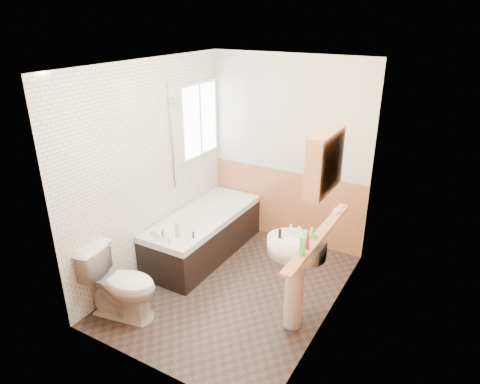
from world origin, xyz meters
name	(u,v)px	position (x,y,z in m)	size (l,w,h in m)	color
floor	(234,288)	(0.00, 0.00, 0.00)	(2.80, 2.80, 0.00)	#2D231F
ceiling	(232,64)	(0.00, 0.00, 2.50)	(2.80, 2.80, 0.00)	white
wall_back	(288,152)	(0.00, 1.41, 1.25)	(2.20, 0.02, 2.50)	beige
wall_front	(141,248)	(0.00, -1.41, 1.25)	(2.20, 0.02, 2.50)	beige
wall_left	(151,170)	(-1.11, 0.00, 1.25)	(0.02, 2.80, 2.50)	beige
wall_right	(336,211)	(1.11, 0.00, 1.25)	(0.02, 2.80, 2.50)	beige
wainscot_right	(327,278)	(1.09, 0.00, 0.50)	(0.01, 2.80, 1.00)	tan
wainscot_front	(150,323)	(0.00, -1.39, 0.50)	(2.20, 0.01, 1.00)	tan
wainscot_back	(285,205)	(0.00, 1.39, 0.50)	(2.20, 0.01, 1.00)	tan
tile_cladding_left	(153,170)	(-1.09, 0.00, 1.25)	(0.01, 2.80, 2.50)	white
tile_return_back	(239,109)	(-0.73, 1.39, 1.75)	(0.75, 0.01, 1.50)	white
window	(200,120)	(-1.06, 0.95, 1.65)	(0.03, 0.79, 0.99)	white
bathtub	(204,233)	(-0.73, 0.48, 0.30)	(0.70, 1.78, 0.71)	black
shower_riser	(172,129)	(-1.04, 0.34, 1.67)	(0.11, 0.09, 1.29)	silver
toilet	(121,284)	(-0.76, -0.98, 0.38)	(0.44, 0.78, 0.77)	white
sink	(295,266)	(0.84, -0.24, 0.70)	(0.58, 0.47, 1.11)	white
pine_shelf	(319,235)	(1.04, -0.21, 1.07)	(0.10, 1.51, 0.03)	tan
medicine_cabinet	(324,162)	(1.01, -0.14, 1.75)	(0.15, 0.60, 0.54)	tan
foam_can	(302,246)	(1.04, -0.62, 1.17)	(0.05, 0.05, 0.17)	#59C647
green_bottle	(308,237)	(1.04, -0.50, 1.20)	(0.05, 0.05, 0.23)	maroon
black_jar	(337,211)	(1.04, 0.29, 1.11)	(0.07, 0.07, 0.04)	silver
soap_bottle	(311,242)	(0.99, -0.29, 1.03)	(0.09, 0.19, 0.09)	#59C647
clear_bottle	(280,234)	(0.68, -0.29, 1.03)	(0.03, 0.03, 0.09)	black
blue_gel	(178,230)	(-0.64, -0.17, 0.66)	(0.05, 0.03, 0.19)	silver
cream_jar	(154,232)	(-0.92, -0.25, 0.59)	(0.07, 0.07, 0.04)	silver
orange_bottle	(193,235)	(-0.47, -0.09, 0.61)	(0.03, 0.03, 0.08)	#19339E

